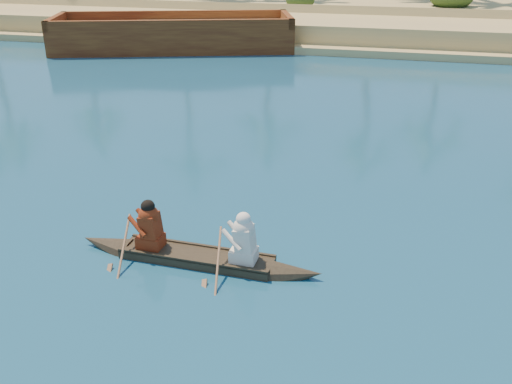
% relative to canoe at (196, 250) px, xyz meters
% --- Properties ---
extents(ground, '(160.00, 160.00, 0.00)m').
position_rel_canoe_xyz_m(ground, '(3.54, -1.88, -0.25)').
color(ground, navy).
rests_on(ground, ground).
extents(shrub_cluster, '(100.00, 6.00, 2.40)m').
position_rel_canoe_xyz_m(shrub_cluster, '(3.54, 29.62, 0.95)').
color(shrub_cluster, '#223F16').
rests_on(shrub_cluster, ground).
extents(canoe, '(4.73, 0.78, 1.30)m').
position_rel_canoe_xyz_m(canoe, '(0.00, 0.00, 0.00)').
color(canoe, '#352C1C').
rests_on(canoe, ground).
extents(barge_mid, '(12.94, 7.75, 2.05)m').
position_rel_canoe_xyz_m(barge_mid, '(-8.46, 20.12, 0.47)').
color(barge_mid, brown).
rests_on(barge_mid, ground).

